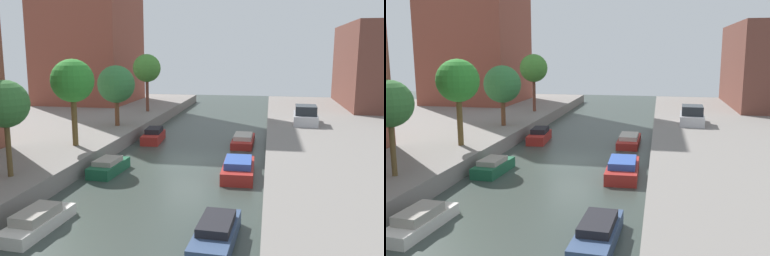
# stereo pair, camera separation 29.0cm
# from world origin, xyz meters

# --- Properties ---
(ground_plane) EXTENTS (84.00, 84.00, 0.00)m
(ground_plane) POSITION_xyz_m (0.00, 0.00, 0.00)
(ground_plane) COLOR #333D38
(street_tree_1) EXTENTS (2.23, 2.23, 4.60)m
(street_tree_1) POSITION_xyz_m (-6.94, -8.00, 4.45)
(street_tree_1) COLOR brown
(street_tree_1) RESTS_ON quay_left
(street_tree_2) EXTENTS (2.69, 2.69, 5.46)m
(street_tree_2) POSITION_xyz_m (-6.94, -1.16, 5.06)
(street_tree_2) COLOR brown
(street_tree_2) RESTS_ON quay_left
(street_tree_3) EXTENTS (2.99, 2.99, 4.85)m
(street_tree_3) POSITION_xyz_m (-6.94, 6.28, 4.33)
(street_tree_3) COLOR brown
(street_tree_3) RESTS_ON quay_left
(street_tree_4) EXTENTS (2.75, 2.75, 5.69)m
(street_tree_4) POSITION_xyz_m (-6.94, 14.77, 5.28)
(street_tree_4) COLOR brown
(street_tree_4) RESTS_ON quay_left
(parked_car) EXTENTS (2.08, 4.28, 1.55)m
(parked_car) POSITION_xyz_m (8.09, 10.00, 1.64)
(parked_car) COLOR #B7B7BC
(parked_car) RESTS_ON quay_right
(moored_boat_left_1) EXTENTS (1.45, 3.74, 0.87)m
(moored_boat_left_1) POSITION_xyz_m (-3.60, -11.34, 0.36)
(moored_boat_left_1) COLOR beige
(moored_boat_left_1) RESTS_ON ground_plane
(moored_boat_left_2) EXTENTS (1.50, 3.29, 0.89)m
(moored_boat_left_2) POSITION_xyz_m (-3.82, -3.47, 0.38)
(moored_boat_left_2) COLOR #195638
(moored_boat_left_2) RESTS_ON ground_plane
(moored_boat_left_3) EXTENTS (1.58, 3.55, 1.06)m
(moored_boat_left_3) POSITION_xyz_m (-3.65, 5.31, 0.45)
(moored_boat_left_3) COLOR maroon
(moored_boat_left_3) RESTS_ON ground_plane
(moored_boat_right_1) EXTENTS (1.53, 4.03, 0.93)m
(moored_boat_right_1) POSITION_xyz_m (3.39, -11.23, 0.40)
(moored_boat_right_1) COLOR #33476B
(moored_boat_right_1) RESTS_ON ground_plane
(moored_boat_right_2) EXTENTS (1.79, 4.28, 1.03)m
(moored_boat_right_2) POSITION_xyz_m (3.53, -2.66, 0.44)
(moored_boat_right_2) COLOR maroon
(moored_boat_right_2) RESTS_ON ground_plane
(moored_boat_right_3) EXTENTS (1.58, 4.29, 0.84)m
(moored_boat_right_3) POSITION_xyz_m (3.28, 5.47, 0.35)
(moored_boat_right_3) COLOR maroon
(moored_boat_right_3) RESTS_ON ground_plane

